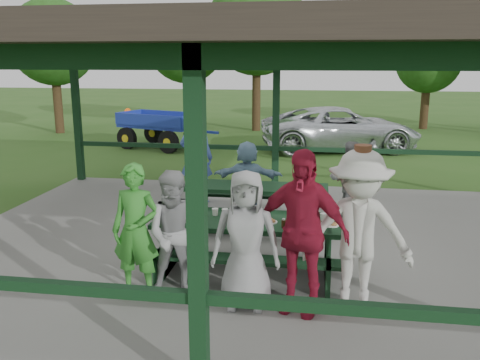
% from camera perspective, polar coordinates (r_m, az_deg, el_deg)
% --- Properties ---
extents(ground, '(90.00, 90.00, 0.00)m').
position_cam_1_polar(ground, '(8.30, 1.61, -7.70)').
color(ground, '#2D561B').
rests_on(ground, ground).
extents(concrete_slab, '(10.00, 8.00, 0.10)m').
position_cam_1_polar(concrete_slab, '(8.28, 1.62, -7.37)').
color(concrete_slab, slate).
rests_on(concrete_slab, ground).
extents(pavilion_structure, '(10.60, 8.60, 3.24)m').
position_cam_1_polar(pavilion_structure, '(7.75, 1.77, 14.74)').
color(pavilion_structure, black).
rests_on(pavilion_structure, concrete_slab).
extents(picnic_table_near, '(2.55, 1.39, 0.75)m').
position_cam_1_polar(picnic_table_near, '(6.98, 0.79, -6.82)').
color(picnic_table_near, black).
rests_on(picnic_table_near, concrete_slab).
extents(picnic_table_far, '(2.46, 1.39, 0.75)m').
position_cam_1_polar(picnic_table_far, '(8.88, 1.85, -2.40)').
color(picnic_table_far, black).
rests_on(picnic_table_far, concrete_slab).
extents(table_setting, '(2.45, 0.45, 0.10)m').
position_cam_1_polar(table_setting, '(6.94, -0.65, -4.21)').
color(table_setting, white).
rests_on(table_setting, picnic_table_near).
extents(contestant_green, '(0.64, 0.44, 1.68)m').
position_cam_1_polar(contestant_green, '(6.37, -11.61, -5.61)').
color(contestant_green, '#358D2D').
rests_on(contestant_green, concrete_slab).
extents(contestant_grey_left, '(0.88, 0.74, 1.59)m').
position_cam_1_polar(contestant_grey_left, '(6.29, -7.11, -6.07)').
color(contestant_grey_left, '#9B9B9E').
rests_on(contestant_grey_left, concrete_slab).
extents(contestant_grey_mid, '(0.85, 0.58, 1.66)m').
position_cam_1_polar(contestant_grey_mid, '(5.97, 0.65, -6.72)').
color(contestant_grey_mid, '#939496').
rests_on(contestant_grey_mid, concrete_slab).
extents(contestant_red, '(1.22, 0.79, 1.93)m').
position_cam_1_polar(contestant_red, '(5.87, 6.84, -5.78)').
color(contestant_red, '#A31933').
rests_on(contestant_red, concrete_slab).
extents(contestant_white_fedora, '(1.25, 0.73, 1.97)m').
position_cam_1_polar(contestant_white_fedora, '(5.94, 13.14, -5.81)').
color(contestant_white_fedora, silver).
rests_on(contestant_white_fedora, concrete_slab).
extents(spectator_lblue, '(1.33, 0.45, 1.42)m').
position_cam_1_polar(spectator_lblue, '(9.53, 0.81, 0.19)').
color(spectator_lblue, '#7DA3C1').
rests_on(spectator_lblue, concrete_slab).
extents(spectator_blue, '(0.70, 0.48, 1.87)m').
position_cam_1_polar(spectator_blue, '(10.40, -4.93, 2.51)').
color(spectator_blue, '#4762B9').
rests_on(spectator_blue, concrete_slab).
extents(spectator_grey, '(0.75, 0.61, 1.44)m').
position_cam_1_polar(spectator_grey, '(9.57, 12.11, 0.01)').
color(spectator_grey, gray).
rests_on(spectator_grey, concrete_slab).
extents(pickup_truck, '(5.67, 3.55, 1.46)m').
position_cam_1_polar(pickup_truck, '(17.42, 11.22, 5.66)').
color(pickup_truck, silver).
rests_on(pickup_truck, ground).
extents(farm_trailer, '(3.76, 2.38, 1.32)m').
position_cam_1_polar(farm_trailer, '(17.80, -8.93, 5.66)').
color(farm_trailer, navy).
rests_on(farm_trailer, ground).
extents(tree_far_left, '(3.46, 3.46, 5.41)m').
position_cam_1_polar(tree_far_left, '(23.42, -6.12, 14.92)').
color(tree_far_left, '#332314').
rests_on(tree_far_left, ground).
extents(tree_left, '(4.13, 4.13, 6.45)m').
position_cam_1_polar(tree_left, '(21.99, 1.91, 16.94)').
color(tree_left, '#332314').
rests_on(tree_left, ground).
extents(tree_mid, '(2.79, 2.79, 4.35)m').
position_cam_1_polar(tree_mid, '(23.92, 20.40, 12.41)').
color(tree_mid, '#332314').
rests_on(tree_mid, ground).
extents(tree_edge_left, '(3.46, 3.46, 5.41)m').
position_cam_1_polar(tree_edge_left, '(22.50, -20.27, 14.27)').
color(tree_edge_left, '#332314').
rests_on(tree_edge_left, ground).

